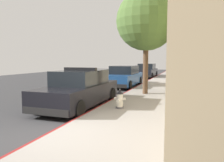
# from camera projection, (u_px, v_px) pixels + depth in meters

# --- Properties ---
(ground_plane) EXTENTS (28.90, 60.00, 0.20)m
(ground_plane) POSITION_uv_depth(u_px,v_px,m) (79.00, 87.00, 16.55)
(ground_plane) COLOR #353538
(sidewalk_pavement) EXTENTS (3.03, 60.00, 0.15)m
(sidewalk_pavement) POSITION_uv_depth(u_px,v_px,m) (159.00, 89.00, 14.58)
(sidewalk_pavement) COLOR gray
(sidewalk_pavement) RESTS_ON ground
(curb_painted_edge) EXTENTS (0.08, 60.00, 0.15)m
(curb_painted_edge) POSITION_uv_depth(u_px,v_px,m) (136.00, 88.00, 15.08)
(curb_painted_edge) COLOR maroon
(curb_painted_edge) RESTS_ON ground
(police_cruiser) EXTENTS (1.94, 4.84, 1.68)m
(police_cruiser) POSITION_uv_depth(u_px,v_px,m) (80.00, 89.00, 9.31)
(police_cruiser) COLOR black
(police_cruiser) RESTS_ON ground
(parked_car_silver_ahead) EXTENTS (1.94, 4.84, 1.56)m
(parked_car_silver_ahead) POSITION_uv_depth(u_px,v_px,m) (124.00, 77.00, 16.32)
(parked_car_silver_ahead) COLOR navy
(parked_car_silver_ahead) RESTS_ON ground
(parked_car_dark_far) EXTENTS (1.94, 4.84, 1.56)m
(parked_car_dark_far) POSITION_uv_depth(u_px,v_px,m) (147.00, 71.00, 24.69)
(parked_car_dark_far) COLOR black
(parked_car_dark_far) RESTS_ON ground
(fire_hydrant) EXTENTS (0.44, 0.40, 0.76)m
(fire_hydrant) POSITION_uv_depth(u_px,v_px,m) (120.00, 99.00, 8.35)
(fire_hydrant) COLOR #4C4C51
(fire_hydrant) RESTS_ON sidewalk_pavement
(street_tree) EXTENTS (3.23, 3.23, 5.57)m
(street_tree) POSITION_uv_depth(u_px,v_px,m) (146.00, 21.00, 11.59)
(street_tree) COLOR brown
(street_tree) RESTS_ON sidewalk_pavement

